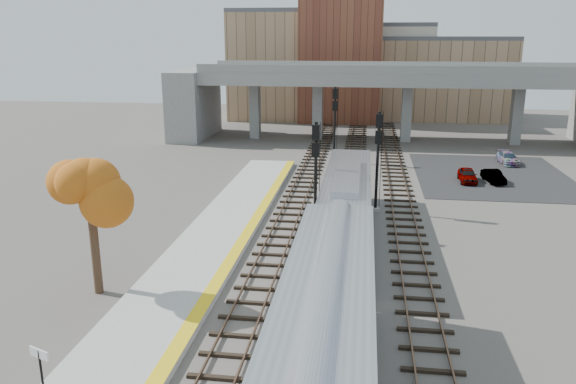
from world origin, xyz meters
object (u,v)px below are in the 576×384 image
(signal_mast_far, at_px, (335,124))
(car_b, at_px, (493,176))
(tree, at_px, (90,193))
(car_c, at_px, (508,158))
(signal_mast_near, at_px, (315,177))
(car_a, at_px, (467,175))
(signal_mast_mid, at_px, (377,162))
(locomotive, at_px, (346,204))

(signal_mast_far, distance_m, car_b, 16.45)
(tree, bearing_deg, car_c, 50.70)
(car_b, bearing_deg, signal_mast_near, -144.45)
(car_a, bearing_deg, signal_mast_mid, -128.61)
(locomotive, distance_m, car_a, 18.95)
(car_b, bearing_deg, locomotive, -138.42)
(car_a, bearing_deg, car_b, 3.16)
(locomotive, height_order, signal_mast_far, signal_mast_far)
(car_b, distance_m, car_c, 8.69)
(signal_mast_far, bearing_deg, locomotive, -84.69)
(signal_mast_far, bearing_deg, car_c, 4.71)
(signal_mast_far, bearing_deg, signal_mast_near, -90.00)
(signal_mast_near, bearing_deg, car_c, 52.55)
(signal_mast_near, xyz_separation_m, signal_mast_far, (0.00, 21.69, 0.23))
(tree, relative_size, car_b, 2.12)
(signal_mast_mid, relative_size, car_c, 1.87)
(signal_mast_near, bearing_deg, car_a, 50.37)
(signal_mast_far, relative_size, car_b, 2.29)
(signal_mast_mid, bearing_deg, car_a, 50.37)
(car_c, bearing_deg, locomotive, -126.47)
(signal_mast_near, height_order, car_b, signal_mast_near)
(signal_mast_mid, bearing_deg, signal_mast_far, 103.76)
(signal_mast_mid, height_order, car_a, signal_mast_mid)
(tree, relative_size, car_a, 1.98)
(signal_mast_far, xyz_separation_m, car_b, (14.65, -6.67, -3.36))
(tree, bearing_deg, car_a, 48.94)
(signal_mast_mid, height_order, car_b, signal_mast_mid)
(tree, height_order, car_b, tree)
(signal_mast_mid, height_order, signal_mast_far, signal_mast_far)
(locomotive, bearing_deg, car_c, 56.98)
(tree, bearing_deg, car_b, 46.28)
(signal_mast_mid, xyz_separation_m, signal_mast_far, (-4.10, 16.74, 0.17))
(locomotive, distance_m, car_c, 28.74)
(car_a, xyz_separation_m, car_c, (5.36, 8.21, -0.04))
(signal_mast_near, xyz_separation_m, signal_mast_mid, (4.10, 4.95, 0.06))
(locomotive, relative_size, signal_mast_far, 2.46)
(car_b, bearing_deg, tree, -143.90)
(signal_mast_near, bearing_deg, tree, -132.94)
(signal_mast_mid, height_order, tree, signal_mast_mid)
(car_a, xyz_separation_m, car_b, (2.28, 0.09, -0.06))
(signal_mast_near, bearing_deg, signal_mast_far, 90.00)
(locomotive, distance_m, car_b, 20.35)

